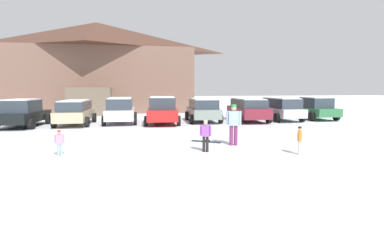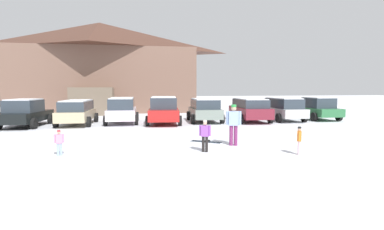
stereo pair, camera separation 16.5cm
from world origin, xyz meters
TOP-DOWN VIEW (x-y plane):
  - ground at (0.00, 0.00)m, footprint 160.00×160.00m
  - ski_lodge at (-4.92, 25.99)m, footprint 19.69×12.05m
  - parked_black_sedan at (-8.11, 12.97)m, footprint 2.48×4.31m
  - parked_beige_suv at (-5.20, 13.32)m, footprint 2.26×4.39m
  - parked_white_suv at (-2.41, 13.63)m, footprint 2.23×4.20m
  - parked_red_sedan at (0.30, 12.96)m, footprint 2.61×4.91m
  - parked_grey_wagon at (3.18, 13.38)m, footprint 2.40×4.20m
  - parked_maroon_van at (6.33, 12.94)m, footprint 2.49×4.62m
  - parked_silver_wagon at (8.97, 13.10)m, footprint 2.23×4.40m
  - parked_green_coupe at (11.81, 13.23)m, footprint 2.26×4.13m
  - skier_adult_in_blue_parka at (2.24, 4.70)m, footprint 0.60×0.35m
  - skier_child_in_pink_snowsuit at (-4.26, 4.11)m, footprint 0.32×0.18m
  - skier_child_in_orange_jacket at (3.93, 2.62)m, footprint 0.24×0.33m
  - skier_child_in_purple_jacket at (0.81, 3.73)m, footprint 0.40×0.27m
  - pair_of_skis at (1.36, 5.69)m, footprint 1.28×1.02m

SIDE VIEW (x-z plane):
  - ground at x=0.00m, z-range 0.00..0.00m
  - pair_of_skis at x=1.36m, z-range -0.02..0.06m
  - skier_child_in_pink_snowsuit at x=-4.26m, z-range 0.06..0.95m
  - skier_child_in_orange_jacket at x=3.93m, z-range 0.06..1.05m
  - skier_child_in_purple_jacket at x=0.81m, z-range 0.08..1.24m
  - parked_green_coupe at x=11.81m, z-range 0.00..1.67m
  - parked_black_sedan at x=-8.11m, z-range 0.00..1.68m
  - parked_beige_suv at x=-5.20m, z-range 0.07..1.64m
  - parked_grey_wagon at x=3.18m, z-range 0.07..1.68m
  - parked_maroon_van at x=6.33m, z-range 0.07..1.69m
  - parked_silver_wagon at x=8.97m, z-range 0.07..1.71m
  - parked_red_sedan at x=0.30m, z-range 0.00..1.78m
  - parked_white_suv at x=-2.41m, z-range 0.06..1.77m
  - skier_adult_in_blue_parka at x=2.24m, z-range 0.11..1.78m
  - ski_lodge at x=-4.92m, z-range 0.06..9.13m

